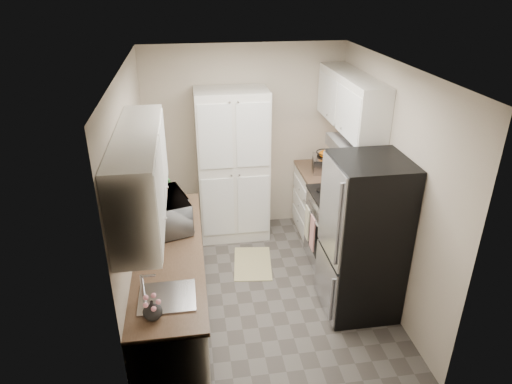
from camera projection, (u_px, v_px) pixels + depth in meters
ground at (264, 290)px, 5.20m from camera, size 3.20×3.20×0.00m
room_shell at (264, 157)px, 4.48m from camera, size 2.64×3.24×2.52m
pantry_cabinet at (233, 166)px, 5.91m from camera, size 0.90×0.55×2.00m
base_cabinet_left at (173, 290)px, 4.49m from camera, size 0.60×2.30×0.88m
countertop_left at (169, 251)px, 4.29m from camera, size 0.63×2.33×0.04m
base_cabinet_right at (322, 203)px, 6.20m from camera, size 0.60×0.80×0.88m
countertop_right at (324, 172)px, 6.00m from camera, size 0.63×0.83×0.04m
electric_range at (339, 230)px, 5.47m from camera, size 0.71×0.78×1.13m
refrigerator at (364, 238)px, 4.59m from camera, size 0.70×0.72×1.70m
microwave at (165, 212)px, 4.58m from camera, size 0.58×0.72×0.34m
wine_bottle at (168, 195)px, 4.94m from camera, size 0.09×0.09×0.34m
flower_vase at (152, 310)px, 3.40m from camera, size 0.17×0.17×0.15m
cutting_board at (169, 187)px, 5.23m from camera, size 0.08×0.20×0.26m
toaster_oven at (323, 164)px, 5.93m from camera, size 0.33×0.39×0.20m
fruit_basket at (326, 153)px, 5.87m from camera, size 0.29×0.29×0.10m
kitchen_mat at (253, 263)px, 5.66m from camera, size 0.53×0.77×0.01m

